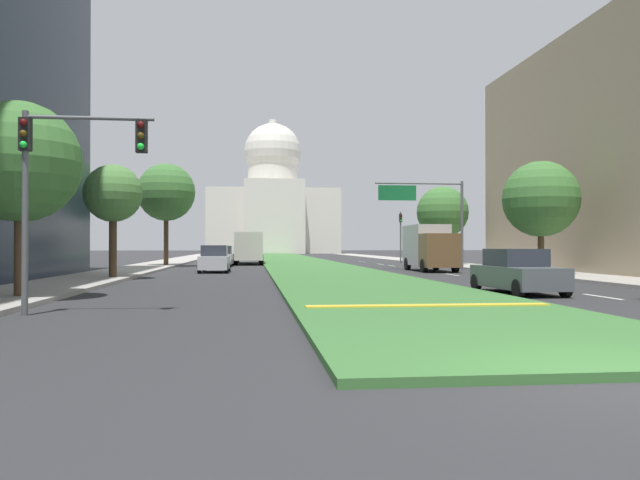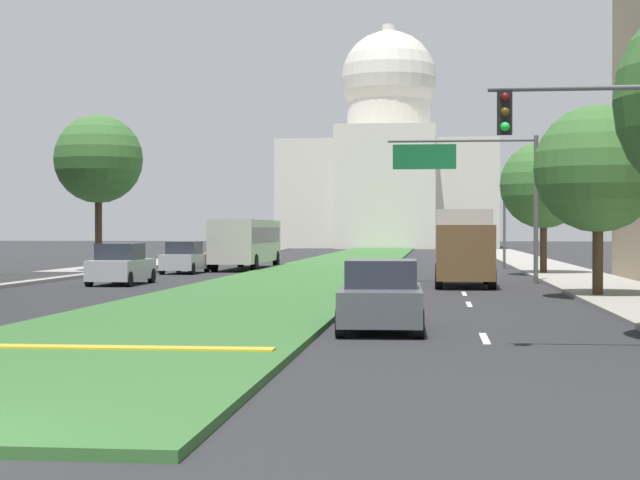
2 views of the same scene
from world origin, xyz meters
name	(u,v)px [view 1 (image 1 of 2)]	position (x,y,z in m)	size (l,w,h in m)	color
ground_plane	(291,260)	(0.00, 66.83, 0.00)	(294.07, 294.07, 0.00)	#2B2B2D
grass_median	(295,261)	(0.00, 60.15, 0.07)	(7.40, 120.30, 0.14)	#386B33
median_curb_nose	(428,305)	(0.00, 8.79, 0.16)	(6.66, 0.50, 0.04)	gold
lane_dashes_right	(407,268)	(7.33, 40.11, 0.00)	(0.16, 50.41, 0.01)	silver
sidewalk_left	(166,263)	(-12.96, 53.47, 0.07)	(4.00, 120.30, 0.15)	#9E9991
sidewalk_right	(429,262)	(12.96, 53.47, 0.07)	(4.00, 120.30, 0.15)	#9E9991
capitol_building	(273,205)	(0.00, 132.88, 10.93)	(28.77, 22.40, 30.24)	silver
traffic_light_near_left	(60,166)	(-9.62, 8.89, 3.80)	(3.34, 0.35, 5.20)	#515456
traffic_light_far_right	(401,230)	(10.46, 54.95, 3.31)	(0.28, 0.35, 5.20)	#515456
overhead_guide_sign	(429,206)	(8.15, 36.78, 4.69)	(6.60, 0.20, 6.50)	#515456
street_tree_left_near	(19,162)	(-12.23, 13.49, 4.47)	(3.91, 3.91, 6.44)	#4C3823
street_tree_left_mid	(113,194)	(-11.88, 25.57, 4.42)	(2.98, 2.98, 5.97)	#4C3823
street_tree_right_mid	(541,199)	(11.79, 26.56, 4.44)	(4.36, 4.36, 6.63)	#4C3823
street_tree_left_far	(166,193)	(-11.78, 45.02, 6.16)	(4.76, 4.76, 8.56)	#4C3823
street_tree_right_far	(443,212)	(11.83, 45.20, 4.67)	(4.49, 4.49, 6.93)	#4C3823
sedan_lead_stopped	(517,272)	(5.00, 14.47, 0.78)	(2.06, 4.60, 1.65)	#4C5156
sedan_midblock	(215,260)	(-7.16, 33.90, 0.83)	(1.94, 4.38, 1.78)	#BCBCC1
sedan_distant	(222,257)	(-7.23, 45.83, 0.81)	(1.92, 4.30, 1.73)	#BCBCC1
box_truck_delivery	(429,247)	(7.46, 34.27, 1.68)	(2.40, 6.40, 3.20)	brown
city_bus	(249,245)	(-5.01, 52.31, 1.77)	(2.62, 11.00, 2.95)	beige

